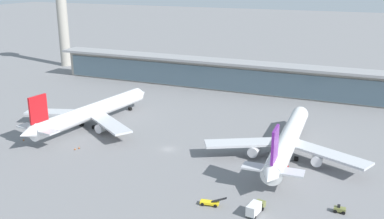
{
  "coord_description": "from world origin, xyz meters",
  "views": [
    {
      "loc": [
        61.44,
        -123.51,
        56.72
      ],
      "look_at": [
        0.0,
        20.29,
        8.23
      ],
      "focal_mm": 41.33,
      "sensor_mm": 36.0,
      "label": 1
    }
  ],
  "objects_px": {
    "airliner_centre_stand": "(288,141)",
    "safety_cone_charlie": "(79,148)",
    "service_truck_mid_apron_red": "(284,167)",
    "service_truck_under_wing_olive": "(255,208)",
    "safety_cone_alpha": "(24,140)",
    "airliner_left_stand": "(90,112)",
    "control_tower": "(62,9)",
    "safety_cone_bravo": "(75,149)",
    "service_truck_on_taxiway_olive": "(340,209)",
    "service_truck_by_tail_yellow": "(210,202)",
    "service_truck_near_nose_yellow": "(114,127)"
  },
  "relations": [
    {
      "from": "safety_cone_bravo",
      "to": "control_tower",
      "type": "bearing_deg",
      "value": 129.42
    },
    {
      "from": "service_truck_near_nose_yellow",
      "to": "airliner_centre_stand",
      "type": "bearing_deg",
      "value": 0.92
    },
    {
      "from": "airliner_left_stand",
      "to": "service_truck_mid_apron_red",
      "type": "xyz_separation_m",
      "value": [
        76.91,
        -10.29,
        -4.76
      ]
    },
    {
      "from": "service_truck_under_wing_olive",
      "to": "service_truck_on_taxiway_olive",
      "type": "distance_m",
      "value": 21.08
    },
    {
      "from": "airliner_centre_stand",
      "to": "service_truck_mid_apron_red",
      "type": "height_order",
      "value": "airliner_centre_stand"
    },
    {
      "from": "service_truck_mid_apron_red",
      "to": "service_truck_near_nose_yellow",
      "type": "bearing_deg",
      "value": 172.34
    },
    {
      "from": "service_truck_under_wing_olive",
      "to": "service_truck_by_tail_yellow",
      "type": "distance_m",
      "value": 11.6
    },
    {
      "from": "airliner_centre_stand",
      "to": "service_truck_under_wing_olive",
      "type": "height_order",
      "value": "airliner_centre_stand"
    },
    {
      "from": "service_truck_on_taxiway_olive",
      "to": "safety_cone_alpha",
      "type": "height_order",
      "value": "service_truck_on_taxiway_olive"
    },
    {
      "from": "airliner_centre_stand",
      "to": "safety_cone_charlie",
      "type": "bearing_deg",
      "value": -163.08
    },
    {
      "from": "safety_cone_charlie",
      "to": "safety_cone_bravo",
      "type": "bearing_deg",
      "value": -111.99
    },
    {
      "from": "service_truck_mid_apron_red",
      "to": "safety_cone_alpha",
      "type": "height_order",
      "value": "service_truck_mid_apron_red"
    },
    {
      "from": "service_truck_under_wing_olive",
      "to": "safety_cone_alpha",
      "type": "xyz_separation_m",
      "value": [
        -88.53,
        16.24,
        -1.37
      ]
    },
    {
      "from": "service_truck_near_nose_yellow",
      "to": "service_truck_by_tail_yellow",
      "type": "height_order",
      "value": "service_truck_near_nose_yellow"
    },
    {
      "from": "service_truck_under_wing_olive",
      "to": "service_truck_on_taxiway_olive",
      "type": "xyz_separation_m",
      "value": [
        19.08,
        8.92,
        -0.82
      ]
    },
    {
      "from": "safety_cone_charlie",
      "to": "airliner_centre_stand",
      "type": "bearing_deg",
      "value": 16.92
    },
    {
      "from": "safety_cone_alpha",
      "to": "safety_cone_bravo",
      "type": "relative_size",
      "value": 1.0
    },
    {
      "from": "airliner_centre_stand",
      "to": "service_truck_near_nose_yellow",
      "type": "relative_size",
      "value": 8.81
    },
    {
      "from": "service_truck_mid_apron_red",
      "to": "service_truck_by_tail_yellow",
      "type": "distance_m",
      "value": 31.17
    },
    {
      "from": "service_truck_by_tail_yellow",
      "to": "safety_cone_bravo",
      "type": "distance_m",
      "value": 57.48
    },
    {
      "from": "control_tower",
      "to": "safety_cone_charlie",
      "type": "height_order",
      "value": "control_tower"
    },
    {
      "from": "service_truck_on_taxiway_olive",
      "to": "control_tower",
      "type": "distance_m",
      "value": 219.02
    },
    {
      "from": "service_truck_mid_apron_red",
      "to": "safety_cone_bravo",
      "type": "relative_size",
      "value": 4.52
    },
    {
      "from": "service_truck_near_nose_yellow",
      "to": "service_truck_under_wing_olive",
      "type": "xyz_separation_m",
      "value": [
        64.42,
        -36.9,
        0.0
      ]
    },
    {
      "from": "service_truck_mid_apron_red",
      "to": "service_truck_on_taxiway_olive",
      "type": "height_order",
      "value": "same"
    },
    {
      "from": "airliner_left_stand",
      "to": "service_truck_under_wing_olive",
      "type": "height_order",
      "value": "airliner_left_stand"
    },
    {
      "from": "safety_cone_charlie",
      "to": "service_truck_mid_apron_red",
      "type": "bearing_deg",
      "value": 8.65
    },
    {
      "from": "safety_cone_alpha",
      "to": "airliner_left_stand",
      "type": "bearing_deg",
      "value": 59.9
    },
    {
      "from": "service_truck_by_tail_yellow",
      "to": "safety_cone_bravo",
      "type": "bearing_deg",
      "value": 163.02
    },
    {
      "from": "service_truck_under_wing_olive",
      "to": "service_truck_by_tail_yellow",
      "type": "xyz_separation_m",
      "value": [
        -11.56,
        -0.36,
        -0.88
      ]
    },
    {
      "from": "safety_cone_bravo",
      "to": "service_truck_by_tail_yellow",
      "type": "bearing_deg",
      "value": -16.98
    },
    {
      "from": "service_truck_on_taxiway_olive",
      "to": "control_tower",
      "type": "bearing_deg",
      "value": 145.9
    },
    {
      "from": "service_truck_by_tail_yellow",
      "to": "safety_cone_charlie",
      "type": "xyz_separation_m",
      "value": [
        -54.39,
        18.23,
        -0.49
      ]
    },
    {
      "from": "airliner_left_stand",
      "to": "service_truck_by_tail_yellow",
      "type": "xyz_separation_m",
      "value": [
        64.15,
        -38.73,
        -4.83
      ]
    },
    {
      "from": "service_truck_mid_apron_red",
      "to": "safety_cone_alpha",
      "type": "relative_size",
      "value": 4.52
    },
    {
      "from": "service_truck_mid_apron_red",
      "to": "airliner_centre_stand",
      "type": "bearing_deg",
      "value": 96.8
    },
    {
      "from": "airliner_centre_stand",
      "to": "service_truck_mid_apron_red",
      "type": "xyz_separation_m",
      "value": [
        1.17,
        -9.86,
        -4.76
      ]
    },
    {
      "from": "service_truck_by_tail_yellow",
      "to": "airliner_centre_stand",
      "type": "bearing_deg",
      "value": 73.17
    },
    {
      "from": "service_truck_mid_apron_red",
      "to": "safety_cone_alpha",
      "type": "bearing_deg",
      "value": -172.49
    },
    {
      "from": "service_truck_on_taxiway_olive",
      "to": "safety_cone_bravo",
      "type": "distance_m",
      "value": 85.93
    },
    {
      "from": "service_truck_on_taxiway_olive",
      "to": "safety_cone_charlie",
      "type": "relative_size",
      "value": 4.09
    },
    {
      "from": "control_tower",
      "to": "airliner_centre_stand",
      "type": "bearing_deg",
      "value": -29.95
    },
    {
      "from": "safety_cone_bravo",
      "to": "service_truck_mid_apron_red",
      "type": "bearing_deg",
      "value": 9.76
    },
    {
      "from": "safety_cone_bravo",
      "to": "service_truck_on_taxiway_olive",
      "type": "bearing_deg",
      "value": -5.01
    },
    {
      "from": "service_truck_near_nose_yellow",
      "to": "service_truck_by_tail_yellow",
      "type": "xyz_separation_m",
      "value": [
        52.87,
        -37.27,
        -0.88
      ]
    },
    {
      "from": "service_truck_mid_apron_red",
      "to": "service_truck_under_wing_olive",
      "type": "bearing_deg",
      "value": -92.45
    },
    {
      "from": "service_truck_near_nose_yellow",
      "to": "safety_cone_alpha",
      "type": "bearing_deg",
      "value": -139.41
    },
    {
      "from": "airliner_left_stand",
      "to": "safety_cone_charlie",
      "type": "bearing_deg",
      "value": -64.53
    },
    {
      "from": "airliner_left_stand",
      "to": "control_tower",
      "type": "height_order",
      "value": "control_tower"
    },
    {
      "from": "airliner_left_stand",
      "to": "service_truck_mid_apron_red",
      "type": "distance_m",
      "value": 77.74
    }
  ]
}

